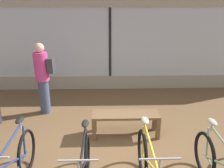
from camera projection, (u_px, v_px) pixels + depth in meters
shop_back_wall at (110, 40)px, 6.87m from camera, size 12.00×0.08×3.20m
display_bench at (126, 118)px, 4.59m from camera, size 1.40×0.44×0.51m
customer_by_window at (43, 76)px, 5.41m from camera, size 0.49×0.35×1.81m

